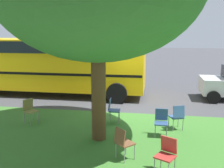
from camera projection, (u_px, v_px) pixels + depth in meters
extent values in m
plane|color=#424247|center=(129.00, 112.00, 10.99)|extent=(80.00, 80.00, 0.00)
cube|color=#3D752D|center=(119.00, 144.00, 7.89)|extent=(48.00, 6.00, 0.01)
cylinder|color=brown|center=(99.00, 89.00, 7.95)|extent=(0.44, 0.44, 3.22)
cube|color=brown|center=(125.00, 143.00, 6.89)|extent=(0.58, 0.58, 0.04)
cube|color=brown|center=(120.00, 136.00, 6.73)|extent=(0.34, 0.34, 0.40)
cylinder|color=gray|center=(134.00, 152.00, 6.89)|extent=(0.02, 0.02, 0.42)
cylinder|color=gray|center=(126.00, 147.00, 7.17)|extent=(0.02, 0.02, 0.42)
cylinder|color=gray|center=(124.00, 156.00, 6.69)|extent=(0.02, 0.02, 0.42)
cylinder|color=gray|center=(116.00, 151.00, 6.98)|extent=(0.02, 0.02, 0.42)
cube|color=olive|center=(31.00, 111.00, 9.55)|extent=(0.56, 0.57, 0.04)
cube|color=olive|center=(28.00, 104.00, 9.62)|extent=(0.28, 0.38, 0.40)
cylinder|color=gray|center=(30.00, 120.00, 9.36)|extent=(0.02, 0.02, 0.42)
cylinder|color=gray|center=(38.00, 117.00, 9.62)|extent=(0.02, 0.02, 0.42)
cylinder|color=gray|center=(24.00, 118.00, 9.57)|extent=(0.02, 0.02, 0.42)
cylinder|color=gray|center=(33.00, 115.00, 9.84)|extent=(0.02, 0.02, 0.42)
cube|color=#335184|center=(161.00, 123.00, 8.35)|extent=(0.43, 0.41, 0.04)
cube|color=#335184|center=(161.00, 114.00, 8.47)|extent=(0.40, 0.09, 0.40)
cylinder|color=gray|center=(155.00, 132.00, 8.26)|extent=(0.02, 0.02, 0.42)
cylinder|color=gray|center=(167.00, 133.00, 8.20)|extent=(0.02, 0.02, 0.42)
cylinder|color=gray|center=(155.00, 128.00, 8.59)|extent=(0.02, 0.02, 0.42)
cylinder|color=gray|center=(167.00, 129.00, 8.53)|extent=(0.02, 0.02, 0.42)
cube|color=#B7332D|center=(165.00, 157.00, 6.15)|extent=(0.56, 0.55, 0.04)
cube|color=#B7332D|center=(169.00, 145.00, 6.24)|extent=(0.39, 0.26, 0.40)
cylinder|color=gray|center=(154.00, 166.00, 6.17)|extent=(0.02, 0.02, 0.42)
cylinder|color=gray|center=(161.00, 161.00, 6.44)|extent=(0.02, 0.02, 0.42)
cylinder|color=gray|center=(175.00, 165.00, 6.22)|extent=(0.02, 0.02, 0.42)
cube|color=#335184|center=(176.00, 117.00, 8.96)|extent=(0.54, 0.53, 0.04)
cube|color=#335184|center=(179.00, 112.00, 8.74)|extent=(0.40, 0.23, 0.40)
cylinder|color=gray|center=(178.00, 121.00, 9.21)|extent=(0.02, 0.02, 0.42)
cylinder|color=gray|center=(169.00, 122.00, 9.12)|extent=(0.02, 0.02, 0.42)
cylinder|color=gray|center=(183.00, 125.00, 8.88)|extent=(0.02, 0.02, 0.42)
cylinder|color=gray|center=(173.00, 125.00, 8.80)|extent=(0.02, 0.02, 0.42)
cube|color=#335184|center=(115.00, 111.00, 9.66)|extent=(0.42, 0.44, 0.04)
cube|color=#335184|center=(110.00, 104.00, 9.64)|extent=(0.10, 0.40, 0.40)
cylinder|color=gray|center=(119.00, 118.00, 9.51)|extent=(0.02, 0.02, 0.42)
cylinder|color=gray|center=(120.00, 115.00, 9.86)|extent=(0.02, 0.02, 0.42)
cylinder|color=gray|center=(109.00, 118.00, 9.56)|extent=(0.02, 0.02, 0.42)
cylinder|color=gray|center=(111.00, 115.00, 9.91)|extent=(0.02, 0.02, 0.42)
cylinder|color=black|center=(214.00, 97.00, 12.10)|extent=(0.60, 0.18, 0.60)
cylinder|color=black|center=(207.00, 89.00, 13.78)|extent=(0.60, 0.18, 0.60)
cube|color=yellow|center=(44.00, 63.00, 13.73)|extent=(10.40, 2.44, 2.50)
cube|color=black|center=(45.00, 70.00, 13.80)|extent=(10.30, 2.46, 0.12)
cube|color=black|center=(44.00, 46.00, 13.54)|extent=(10.30, 2.46, 0.56)
cylinder|color=black|center=(117.00, 93.00, 12.11)|extent=(0.96, 0.28, 0.96)
cylinder|color=black|center=(123.00, 83.00, 14.55)|extent=(0.96, 0.28, 0.96)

